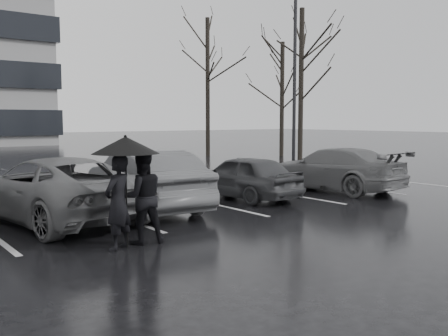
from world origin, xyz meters
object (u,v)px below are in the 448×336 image
tree_ne (282,99)px  car_east (332,169)px  lamp_post (294,84)px  tree_east (301,86)px  car_west_a (145,180)px  car_main (243,177)px  tree_north (208,88)px  pedestrian_right (142,197)px  car_west_b (53,189)px  pedestrian_left (118,203)px

tree_ne → car_east: bearing=-127.8°
lamp_post → tree_east: 4.89m
car_west_a → tree_east: 15.50m
car_main → tree_north: 17.56m
tree_east → tree_north: size_ratio=0.94×
car_main → pedestrian_right: bearing=26.1°
car_main → car_east: (3.34, -0.46, 0.06)m
lamp_post → tree_ne: 9.50m
car_west_b → tree_ne: 21.48m
lamp_post → tree_east: (3.71, 3.18, 0.20)m
lamp_post → tree_north: bearing=75.1°
car_main → pedestrian_right: (-4.78, -2.89, 0.22)m
car_west_b → tree_east: size_ratio=0.64×
pedestrian_left → tree_east: 19.03m
tree_north → lamp_post: bearing=-104.9°
lamp_post → tree_ne: bearing=49.2°
car_east → lamp_post: (3.11, 4.81, 3.11)m
car_west_a → pedestrian_left: pedestrian_left is taller
car_main → car_west_a: (-3.06, 0.14, 0.12)m
tree_east → tree_ne: (2.50, 4.00, -0.50)m
pedestrian_left → tree_north: size_ratio=0.19×
car_east → pedestrian_left: (-8.67, -2.60, 0.14)m
tree_east → car_main: bearing=-143.4°
car_west_b → car_east: (8.70, -0.64, -0.03)m
car_west_b → lamp_post: bearing=-168.8°
tree_north → tree_ne: bearing=-40.6°
pedestrian_right → lamp_post: bearing=-134.0°
pedestrian_right → tree_east: (14.94, 10.42, 3.15)m
car_west_a → tree_ne: 19.61m
car_main → tree_east: bearing=-148.5°
car_east → tree_ne: bearing=-132.8°
car_west_a → tree_east: size_ratio=0.57×
tree_ne → car_west_b: bearing=-147.8°
car_west_b → pedestrian_right: 3.13m
tree_north → pedestrian_left: bearing=-129.5°
car_east → pedestrian_right: 8.48m
pedestrian_left → lamp_post: 14.23m
pedestrian_left → tree_north: bearing=-159.1°
car_west_a → car_west_b: bearing=3.8°
tree_east → tree_north: bearing=98.1°
car_west_a → car_east: bearing=179.6°
car_main → tree_ne: size_ratio=0.53×
tree_east → tree_ne: 4.74m
car_main → tree_north: tree_north is taller
pedestrian_right → tree_north: 22.57m
pedestrian_left → lamp_post: lamp_post is taller
tree_ne → car_west_a: bearing=-144.1°
car_west_b → tree_east: bearing=-162.8°
car_east → tree_east: tree_east is taller
car_main → pedestrian_right: size_ratio=2.17×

